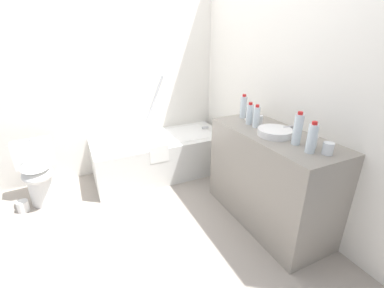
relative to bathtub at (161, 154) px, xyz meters
name	(u,v)px	position (x,y,z in m)	size (l,w,h in m)	color
ground_plane	(151,227)	(-0.45, -0.97, -0.27)	(3.68, 3.68, 0.00)	#9E9389
wall_back_tiled	(110,73)	(-0.45, 0.41, 1.00)	(3.08, 0.10, 2.53)	white
wall_right_mirror	(281,82)	(0.94, -0.97, 1.00)	(0.10, 3.07, 2.53)	white
bathtub	(161,154)	(0.00, 0.00, 0.00)	(1.65, 0.73, 1.20)	silver
toilet	(38,172)	(-1.37, -0.05, 0.08)	(0.39, 0.53, 0.67)	white
vanity_counter	(269,178)	(0.62, -1.32, 0.18)	(0.54, 1.24, 0.90)	gray
sink_basin	(275,132)	(0.57, -1.36, 0.66)	(0.29, 0.29, 0.06)	white
sink_faucet	(291,129)	(0.75, -1.36, 0.66)	(0.11, 0.15, 0.07)	#B6B6BC
water_bottle_0	(250,114)	(0.57, -1.01, 0.72)	(0.06, 0.06, 0.21)	silver
water_bottle_1	(312,138)	(0.56, -1.74, 0.74)	(0.07, 0.07, 0.23)	silver
water_bottle_2	(298,129)	(0.59, -1.58, 0.75)	(0.07, 0.07, 0.26)	silver
water_bottle_3	(243,107)	(0.64, -0.82, 0.74)	(0.07, 0.07, 0.24)	silver
water_bottle_4	(256,117)	(0.57, -1.11, 0.73)	(0.06, 0.06, 0.21)	silver
drinking_glass_0	(312,141)	(0.65, -1.67, 0.68)	(0.08, 0.08, 0.10)	white
drinking_glass_1	(259,120)	(0.65, -1.06, 0.67)	(0.07, 0.07, 0.08)	white
drinking_glass_2	(328,148)	(0.65, -1.81, 0.67)	(0.08, 0.08, 0.09)	white
soap_dish	(250,120)	(0.64, -0.93, 0.64)	(0.09, 0.06, 0.02)	white
toilet_paper_roll	(23,206)	(-1.56, -0.17, -0.21)	(0.11, 0.11, 0.12)	white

